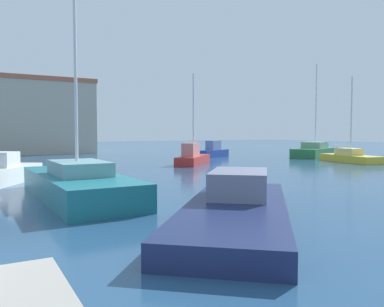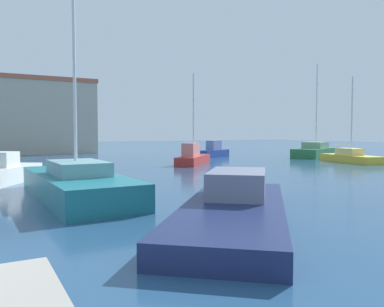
% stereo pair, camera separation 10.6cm
% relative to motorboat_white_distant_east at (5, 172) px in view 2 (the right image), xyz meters
% --- Properties ---
extents(water, '(160.00, 160.00, 0.00)m').
position_rel_motorboat_white_distant_east_xyz_m(water, '(11.84, 5.01, -0.56)').
color(water, navy).
rests_on(water, ground).
extents(motorboat_white_distant_east, '(3.95, 4.93, 1.61)m').
position_rel_motorboat_white_distant_east_xyz_m(motorboat_white_distant_east, '(0.00, 0.00, 0.00)').
color(motorboat_white_distant_east, white).
rests_on(motorboat_white_distant_east, water).
extents(sailboat_yellow_far_left, '(3.15, 6.29, 7.38)m').
position_rel_motorboat_white_distant_east_xyz_m(sailboat_yellow_far_left, '(27.11, 0.85, -0.11)').
color(sailboat_yellow_far_left, gold).
rests_on(sailboat_yellow_far_left, water).
extents(motorboat_navy_behind_lamppost, '(7.78, 8.47, 1.38)m').
position_rel_motorboat_white_distant_east_xyz_m(motorboat_navy_behind_lamppost, '(5.32, -12.55, -0.14)').
color(motorboat_navy_behind_lamppost, '#19234C').
rests_on(motorboat_navy_behind_lamppost, water).
extents(motorboat_blue_far_right, '(4.66, 3.25, 1.74)m').
position_rel_motorboat_white_distant_east_xyz_m(motorboat_blue_far_right, '(20.23, 12.20, 0.04)').
color(motorboat_blue_far_right, '#233D93').
rests_on(motorboat_blue_far_right, water).
extents(sailboat_teal_distant_north, '(2.97, 8.84, 11.48)m').
position_rel_motorboat_white_distant_east_xyz_m(sailboat_teal_distant_north, '(2.18, -6.24, 0.02)').
color(sailboat_teal_distant_north, '#1E707A').
rests_on(sailboat_teal_distant_north, water).
extents(sailboat_green_mid_harbor, '(8.18, 5.65, 9.67)m').
position_rel_motorboat_white_distant_east_xyz_m(sailboat_green_mid_harbor, '(29.95, 7.47, 0.06)').
color(sailboat_green_mid_harbor, '#28703D').
rests_on(sailboat_green_mid_harbor, water).
extents(sailboat_red_outer_mooring, '(5.13, 5.26, 7.32)m').
position_rel_motorboat_white_distant_east_xyz_m(sailboat_red_outer_mooring, '(14.05, 5.56, 0.05)').
color(sailboat_red_outer_mooring, '#B22823').
rests_on(sailboat_red_outer_mooring, water).
extents(warehouse_block, '(11.79, 9.28, 9.04)m').
position_rel_motorboat_white_distant_east_xyz_m(warehouse_block, '(6.03, 29.91, 3.97)').
color(warehouse_block, '#B2A893').
rests_on(warehouse_block, ground).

